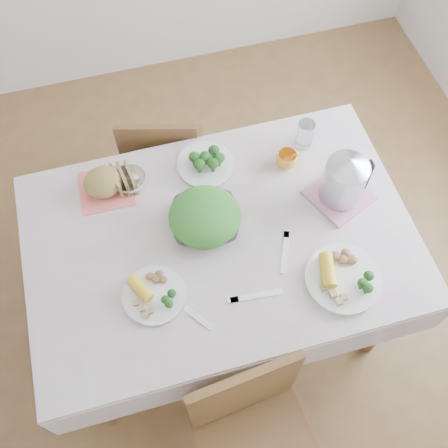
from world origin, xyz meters
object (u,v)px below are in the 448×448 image
object	(u,v)px
dining_table	(221,277)
yellow_mug	(286,159)
dinner_plate_right	(343,279)
salad_bowl	(205,221)
dinner_plate_left	(154,295)
chair_far	(165,148)
electric_kettle	(344,180)

from	to	relation	value
dining_table	yellow_mug	bearing A→B (deg)	36.08
dinner_plate_right	salad_bowl	bearing A→B (deg)	139.74
salad_bowl	yellow_mug	size ratio (longest dim) A/B	2.90
dinner_plate_left	dinner_plate_right	world-z (taller)	dinner_plate_right
dining_table	salad_bowl	world-z (taller)	salad_bowl
dining_table	dinner_plate_left	xyz separation A→B (m)	(-0.30, -0.17, 0.40)
salad_bowl	dinner_plate_right	xyz separation A→B (m)	(0.43, -0.36, -0.02)
dinner_plate_left	yellow_mug	xyz separation A→B (m)	(0.65, 0.43, 0.02)
chair_far	dinner_plate_right	world-z (taller)	chair_far
chair_far	electric_kettle	world-z (taller)	electric_kettle
chair_far	salad_bowl	bearing A→B (deg)	109.30
chair_far	dinner_plate_right	distance (m)	1.16
salad_bowl	electric_kettle	xyz separation A→B (m)	(0.55, -0.02, 0.09)
dinner_plate_left	yellow_mug	distance (m)	0.78
electric_kettle	dinner_plate_right	bearing A→B (deg)	-100.47
electric_kettle	salad_bowl	bearing A→B (deg)	-172.79
yellow_mug	electric_kettle	world-z (taller)	electric_kettle
dinner_plate_right	yellow_mug	world-z (taller)	yellow_mug
dining_table	dinner_plate_left	world-z (taller)	dinner_plate_left
dinner_plate_left	electric_kettle	world-z (taller)	electric_kettle
yellow_mug	electric_kettle	distance (m)	0.27
dinner_plate_left	yellow_mug	bearing A→B (deg)	33.55
chair_far	dinner_plate_right	bearing A→B (deg)	130.22
yellow_mug	dinner_plate_left	bearing A→B (deg)	-146.45
salad_bowl	electric_kettle	world-z (taller)	electric_kettle
salad_bowl	dinner_plate_right	bearing A→B (deg)	-40.26
chair_far	dinner_plate_right	xyz separation A→B (m)	(0.48, -1.01, 0.31)
yellow_mug	electric_kettle	bearing A→B (deg)	-53.58
dinner_plate_left	dinner_plate_right	size ratio (longest dim) A/B	0.82
chair_far	yellow_mug	bearing A→B (deg)	149.35
dining_table	yellow_mug	xyz separation A→B (m)	(0.36, 0.26, 0.42)
chair_far	dinner_plate_left	size ratio (longest dim) A/B	3.55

